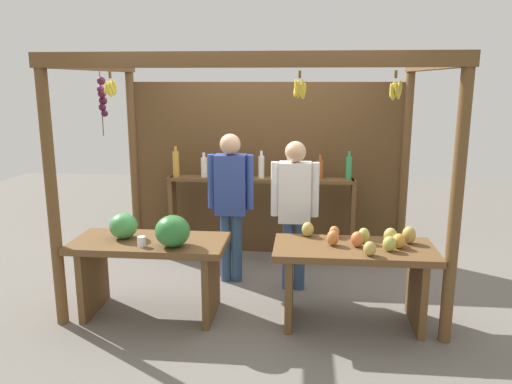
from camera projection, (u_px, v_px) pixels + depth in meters
The scene contains 7 objects.
ground_plane at pixel (258, 284), 5.32m from camera, with size 12.00×12.00×0.00m, color slate.
market_stall at pixel (262, 151), 5.49m from camera, with size 3.42×2.17×2.33m.
fruit_counter_left at pixel (151, 252), 4.49m from camera, with size 1.39×0.64×0.99m.
fruit_counter_right at pixel (355, 263), 4.36m from camera, with size 1.39×0.65×0.87m.
bottle_shelf_unit at pixel (260, 193), 5.90m from camera, with size 2.20×0.22×1.36m.
vendor_man at pixel (231, 195), 5.21m from camera, with size 0.48×0.21×1.59m.
vendor_woman at pixel (295, 203), 5.01m from camera, with size 0.48×0.21×1.54m.
Camera 1 is at (0.46, -4.95, 2.12)m, focal length 35.11 mm.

